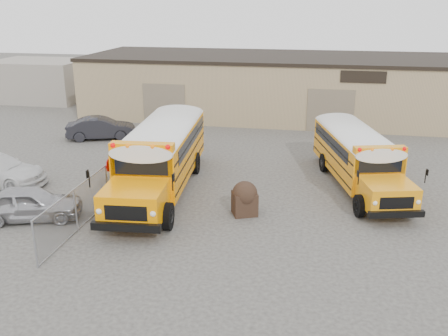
% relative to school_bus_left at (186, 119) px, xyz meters
% --- Properties ---
extents(ground, '(120.00, 120.00, 0.00)m').
position_rel_school_bus_left_xyz_m(ground, '(4.71, -9.02, -1.88)').
color(ground, '#3C3A37').
rests_on(ground, ground).
extents(warehouse, '(30.20, 10.20, 4.67)m').
position_rel_school_bus_left_xyz_m(warehouse, '(4.71, 10.97, 0.49)').
color(warehouse, '#8B7656').
rests_on(warehouse, ground).
extents(chainlink_fence, '(0.07, 18.07, 1.81)m').
position_rel_school_bus_left_xyz_m(chainlink_fence, '(-1.29, -6.02, -0.98)').
color(chainlink_fence, gray).
rests_on(chainlink_fence, ground).
extents(distant_building_left, '(8.00, 6.00, 3.60)m').
position_rel_school_bus_left_xyz_m(distant_building_left, '(-17.29, 12.98, -0.08)').
color(distant_building_left, gray).
rests_on(distant_building_left, ground).
extents(school_bus_left, '(3.68, 11.31, 3.26)m').
position_rel_school_bus_left_xyz_m(school_bus_left, '(0.00, 0.00, 0.00)').
color(school_bus_left, '#FF8F00').
rests_on(school_bus_left, ground).
extents(school_bus_right, '(4.66, 9.82, 2.79)m').
position_rel_school_bus_left_xyz_m(school_bus_right, '(8.48, 1.29, -0.27)').
color(school_bus_right, orange).
rests_on(school_bus_right, ground).
extents(tarp_bundle, '(1.27, 1.22, 1.50)m').
position_rel_school_bus_left_xyz_m(tarp_bundle, '(5.05, -9.12, -1.12)').
color(tarp_bundle, black).
rests_on(tarp_bundle, ground).
extents(car_silver, '(4.58, 2.90, 1.45)m').
position_rel_school_bus_left_xyz_m(car_silver, '(-3.72, -11.36, -1.16)').
color(car_silver, '#AAAAAE').
rests_on(car_silver, ground).
extents(car_dark, '(4.72, 2.96, 1.47)m').
position_rel_school_bus_left_xyz_m(car_dark, '(-6.18, 1.23, -1.15)').
color(car_dark, black).
rests_on(car_dark, ground).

